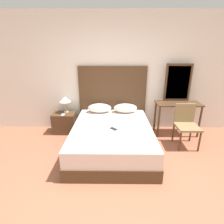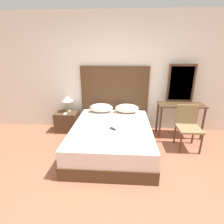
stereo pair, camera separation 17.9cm
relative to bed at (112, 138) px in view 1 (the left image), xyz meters
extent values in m
plane|color=#9E5B42|center=(0.03, -1.28, -0.25)|extent=(16.00, 16.00, 0.00)
cube|color=white|center=(0.03, 1.08, 1.10)|extent=(10.00, 0.06, 2.70)
cube|color=#4C331E|center=(0.00, 0.00, -0.14)|extent=(1.52, 1.97, 0.23)
cube|color=silver|center=(0.00, 0.00, 0.12)|extent=(1.49, 1.93, 0.28)
cube|color=#4C331E|center=(0.00, 1.01, 0.52)|extent=(1.59, 0.05, 1.54)
ellipsoid|color=silver|center=(-0.30, 0.78, 0.36)|extent=(0.55, 0.31, 0.21)
ellipsoid|color=silver|center=(0.30, 0.78, 0.36)|extent=(0.55, 0.31, 0.21)
cube|color=#232328|center=(0.03, -0.14, 0.26)|extent=(0.15, 0.16, 0.01)
cube|color=#4C331E|center=(-1.14, 0.77, -0.01)|extent=(0.52, 0.39, 0.48)
cylinder|color=tan|center=(-1.11, 0.85, 0.24)|extent=(0.11, 0.11, 0.02)
cylinder|color=tan|center=(-1.11, 0.85, 0.37)|extent=(0.02, 0.02, 0.24)
cone|color=silver|center=(-1.11, 0.85, 0.55)|extent=(0.27, 0.27, 0.13)
cube|color=#B7B7BC|center=(-1.14, 0.67, 0.23)|extent=(0.09, 0.16, 0.01)
cube|color=#4C331E|center=(1.49, 0.72, 0.49)|extent=(0.99, 0.45, 0.02)
cylinder|color=#4C331E|center=(1.04, 0.53, 0.12)|extent=(0.04, 0.04, 0.73)
cylinder|color=#4C331E|center=(1.95, 0.53, 0.12)|extent=(0.04, 0.04, 0.73)
cylinder|color=#4C331E|center=(1.04, 0.90, 0.12)|extent=(0.04, 0.04, 0.73)
cylinder|color=#4C331E|center=(1.95, 0.90, 0.12)|extent=(0.04, 0.04, 0.73)
cube|color=#4C331E|center=(1.49, 0.91, 0.93)|extent=(0.59, 0.03, 0.85)
cube|color=#B2BCC6|center=(1.49, 0.91, 0.93)|extent=(0.50, 0.01, 0.75)
cube|color=olive|center=(1.51, 0.14, 0.18)|extent=(0.44, 0.47, 0.04)
cube|color=olive|center=(1.51, 0.35, 0.40)|extent=(0.41, 0.04, 0.40)
cylinder|color=#4C331E|center=(1.32, -0.07, -0.04)|extent=(0.04, 0.04, 0.41)
cylinder|color=#4C331E|center=(1.70, -0.07, -0.04)|extent=(0.04, 0.04, 0.41)
cylinder|color=#4C331E|center=(1.32, 0.34, -0.04)|extent=(0.04, 0.04, 0.41)
cylinder|color=#4C331E|center=(1.70, 0.34, -0.04)|extent=(0.04, 0.04, 0.41)
camera|label=1|loc=(0.03, -3.07, 1.64)|focal=28.00mm
camera|label=2|loc=(0.21, -3.07, 1.64)|focal=28.00mm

